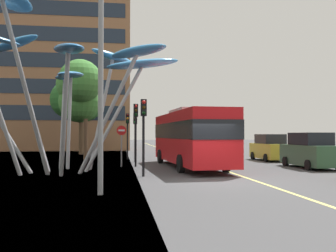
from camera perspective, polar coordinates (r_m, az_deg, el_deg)
The scene contains 14 objects.
ground at distance 15.79m, azimuth 4.98°, elevation -8.79°, with size 120.00×240.00×0.10m.
red_bus at distance 22.37m, azimuth 3.37°, elevation -1.49°, with size 3.17×11.11×3.54m.
leaf_sculpture at distance 20.33m, azimuth -16.40°, elevation 9.98°, with size 12.95×12.71×8.20m.
traffic_light_kerb_near at distance 17.48m, azimuth -3.82°, elevation 0.83°, with size 0.28×0.42×3.67m.
traffic_light_kerb_far at distance 22.86m, azimuth -5.03°, elevation 0.71°, with size 0.28×0.42×3.90m.
traffic_light_island_mid at distance 26.73m, azimuth -5.12°, elevation -0.08°, with size 0.28×0.42×3.56m.
traffic_light_opposite at distance 29.61m, azimuth -6.31°, elevation -0.02°, with size 0.28×0.42×3.69m.
car_parked_mid at distance 23.59m, azimuth 21.23°, elevation -3.69°, with size 1.99×4.56×2.11m.
car_parked_far at distance 29.29m, azimuth 15.57°, elevation -3.34°, with size 1.95×4.27×2.02m.
street_lamp at distance 12.92m, azimuth -9.06°, elevation 14.92°, with size 1.52×0.44×9.04m.
tree_pavement_near at distance 31.35m, azimuth -13.64°, elevation 5.56°, with size 3.87×4.89×8.06m.
tree_pavement_far at distance 38.25m, azimuth -13.66°, elevation 3.70°, with size 5.21×5.03×7.40m.
no_entry_sign at distance 22.98m, azimuth -7.24°, elevation -2.07°, with size 0.60×0.12×2.55m.
backdrop_building at distance 52.80m, azimuth -16.99°, elevation 8.67°, with size 19.70×12.11×22.21m.
Camera 1 is at (-4.11, -15.28, 2.01)m, focal length 39.25 mm.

